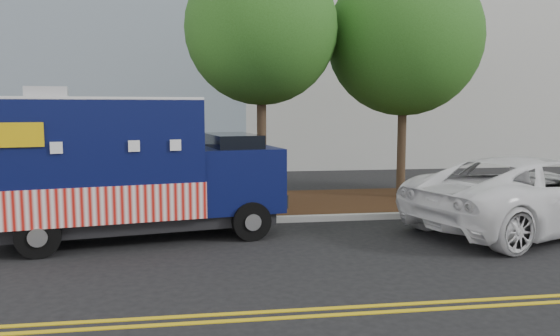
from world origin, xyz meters
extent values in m
plane|color=black|center=(0.00, 0.00, 0.00)|extent=(120.00, 120.00, 0.00)
cube|color=#9E9E99|center=(0.00, 1.40, 0.07)|extent=(120.00, 0.18, 0.15)
cube|color=#321E0E|center=(0.00, 3.50, 0.07)|extent=(120.00, 4.00, 0.15)
cube|color=gold|center=(0.00, -4.45, 0.01)|extent=(120.00, 0.10, 0.01)
cube|color=gold|center=(0.00, -4.70, 0.01)|extent=(120.00, 0.10, 0.01)
cylinder|color=#38281C|center=(1.66, 3.23, 1.95)|extent=(0.26, 0.26, 3.91)
sphere|color=#275818|center=(1.66, 3.23, 4.94)|extent=(4.11, 4.11, 4.11)
cylinder|color=#38281C|center=(5.93, 3.83, 1.85)|extent=(0.26, 0.26, 3.70)
sphere|color=#275818|center=(5.93, 3.83, 4.83)|extent=(4.51, 4.51, 4.51)
cube|color=black|center=(-1.32, 0.29, 0.42)|extent=(5.81, 2.87, 0.28)
cube|color=#090F40|center=(-2.20, 0.13, 1.79)|extent=(4.51, 3.01, 2.38)
cube|color=red|center=(-2.20, 0.13, 0.94)|extent=(4.56, 3.07, 0.74)
cube|color=white|center=(-2.20, 0.13, 3.00)|extent=(4.51, 3.01, 0.06)
cube|color=#B7B7BA|center=(-3.08, -0.03, 3.13)|extent=(0.93, 0.93, 0.22)
cube|color=#090F40|center=(0.73, 0.67, 1.24)|extent=(2.15, 2.42, 1.39)
cube|color=black|center=(0.68, 0.67, 1.91)|extent=(1.33, 2.08, 0.65)
cube|color=black|center=(1.63, 0.84, 0.77)|extent=(0.44, 1.97, 0.30)
cube|color=#B7B7BA|center=(-2.12, 1.35, 1.84)|extent=(1.76, 0.37, 1.09)
cube|color=#E7B60C|center=(-3.44, -1.30, 2.33)|extent=(1.17, 0.24, 0.45)
cube|color=#E7B60C|center=(-3.88, 1.02, 2.33)|extent=(1.17, 0.24, 0.45)
cylinder|color=black|center=(1.01, -0.30, 0.42)|extent=(0.87, 0.43, 0.83)
cylinder|color=black|center=(0.64, 1.69, 0.42)|extent=(0.87, 0.43, 0.83)
cylinder|color=black|center=(-3.09, -1.06, 0.42)|extent=(0.87, 0.43, 0.83)
cylinder|color=black|center=(-3.46, 0.93, 0.42)|extent=(0.87, 0.43, 0.83)
imported|color=white|center=(7.50, -0.39, 0.86)|extent=(6.77, 4.64, 1.72)
camera|label=1|loc=(-0.08, -11.68, 2.83)|focal=35.00mm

